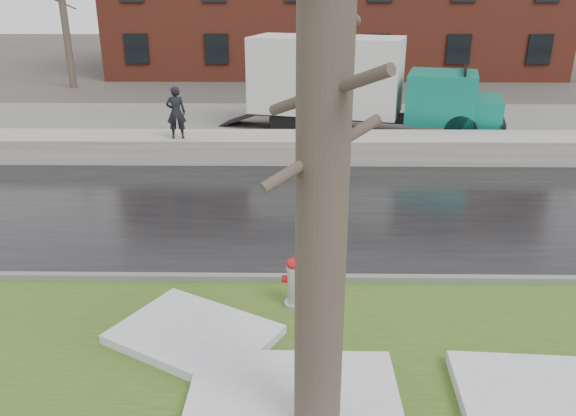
{
  "coord_description": "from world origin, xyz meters",
  "views": [
    {
      "loc": [
        -0.24,
        -7.77,
        4.83
      ],
      "look_at": [
        -0.38,
        2.05,
        1.0
      ],
      "focal_mm": 35.0,
      "sensor_mm": 36.0,
      "label": 1
    }
  ],
  "objects_px": {
    "box_truck": "(356,84)",
    "worker": "(176,112)",
    "tree": "(323,159)",
    "fire_hydrant": "(295,279)"
  },
  "relations": [
    {
      "from": "fire_hydrant",
      "to": "tree",
      "type": "distance_m",
      "value": 3.99
    },
    {
      "from": "worker",
      "to": "fire_hydrant",
      "type": "bearing_deg",
      "value": 102.81
    },
    {
      "from": "box_truck",
      "to": "worker",
      "type": "height_order",
      "value": "box_truck"
    },
    {
      "from": "tree",
      "to": "box_truck",
      "type": "distance_m",
      "value": 14.98
    },
    {
      "from": "fire_hydrant",
      "to": "tree",
      "type": "bearing_deg",
      "value": -68.4
    },
    {
      "from": "box_truck",
      "to": "tree",
      "type": "bearing_deg",
      "value": -81.74
    },
    {
      "from": "tree",
      "to": "box_truck",
      "type": "height_order",
      "value": "tree"
    },
    {
      "from": "box_truck",
      "to": "worker",
      "type": "bearing_deg",
      "value": -130.1
    },
    {
      "from": "fire_hydrant",
      "to": "worker",
      "type": "height_order",
      "value": "worker"
    },
    {
      "from": "box_truck",
      "to": "worker",
      "type": "distance_m",
      "value": 6.77
    }
  ]
}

